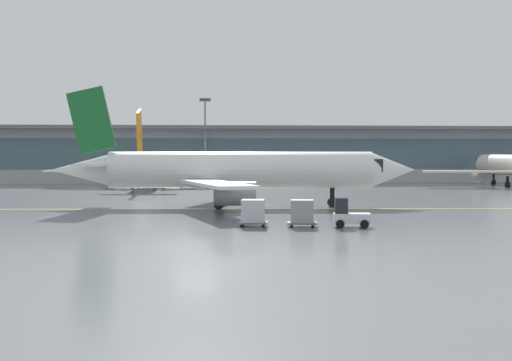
# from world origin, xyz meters

# --- Properties ---
(ground_plane) EXTENTS (400.00, 400.00, 0.00)m
(ground_plane) POSITION_xyz_m (0.00, 0.00, 0.00)
(ground_plane) COLOR slate
(taxiway_centreline_stripe) EXTENTS (109.80, 7.44, 0.01)m
(taxiway_centreline_stripe) POSITION_xyz_m (4.44, 25.62, 0.00)
(taxiway_centreline_stripe) COLOR yellow
(taxiway_centreline_stripe) RESTS_ON ground_plane
(terminal_concourse) EXTENTS (199.76, 11.00, 9.60)m
(terminal_concourse) POSITION_xyz_m (0.00, 85.75, 4.92)
(terminal_concourse) COLOR #B2B7BC
(terminal_concourse) RESTS_ON ground_plane
(gate_airplane_1) EXTENTS (30.58, 32.87, 10.90)m
(gate_airplane_1) POSITION_xyz_m (-6.50, 67.11, 3.27)
(gate_airplane_1) COLOR white
(gate_airplane_1) RESTS_ON ground_plane
(taxiing_regional_jet) EXTENTS (35.05, 32.53, 11.61)m
(taxiing_regional_jet) POSITION_xyz_m (3.99, 27.65, 3.48)
(taxiing_regional_jet) COLOR white
(taxiing_regional_jet) RESTS_ON ground_plane
(baggage_tug) EXTENTS (2.78, 1.95, 2.10)m
(baggage_tug) POSITION_xyz_m (10.84, 7.99, 0.89)
(baggage_tug) COLOR silver
(baggage_tug) RESTS_ON ground_plane
(cargo_dolly_lead) EXTENTS (2.32, 1.90, 1.94)m
(cargo_dolly_lead) POSITION_xyz_m (7.59, 8.50, 1.05)
(cargo_dolly_lead) COLOR #595B60
(cargo_dolly_lead) RESTS_ON ground_plane
(cargo_dolly_trailing) EXTENTS (2.32, 1.90, 1.94)m
(cargo_dolly_trailing) POSITION_xyz_m (4.11, 9.03, 1.05)
(cargo_dolly_trailing) COLOR #595B60
(cargo_dolly_trailing) RESTS_ON ground_plane
(apron_light_mast_1) EXTENTS (1.80, 0.36, 14.02)m
(apron_light_mast_1) POSITION_xyz_m (1.92, 79.79, 7.70)
(apron_light_mast_1) COLOR gray
(apron_light_mast_1) RESTS_ON ground_plane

